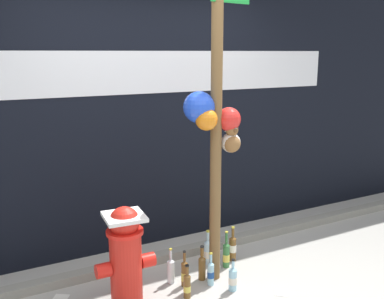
{
  "coord_description": "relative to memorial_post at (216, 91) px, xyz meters",
  "views": [
    {
      "loc": [
        -1.65,
        -2.53,
        1.95
      ],
      "look_at": [
        -0.02,
        0.51,
        1.19
      ],
      "focal_mm": 41.05,
      "sensor_mm": 36.0,
      "label": 1
    }
  ],
  "objects": [
    {
      "name": "bottle_2",
      "position": [
        0.33,
        0.2,
        -1.51
      ],
      "size": [
        0.07,
        0.07,
        0.34
      ],
      "color": "brown",
      "rests_on": "ground_plane"
    },
    {
      "name": "bottle_4",
      "position": [
        -0.37,
        0.1,
        -1.52
      ],
      "size": [
        0.06,
        0.06,
        0.32
      ],
      "color": "silver",
      "rests_on": "ground_plane"
    },
    {
      "name": "fire_hydrant",
      "position": [
        -0.81,
        -0.02,
        -1.23
      ],
      "size": [
        0.48,
        0.33,
        0.8
      ],
      "color": "red",
      "rests_on": "ground_plane"
    },
    {
      "name": "bottle_3",
      "position": [
        0.2,
        0.12,
        -1.52
      ],
      "size": [
        0.06,
        0.06,
        0.35
      ],
      "color": "#337038",
      "rests_on": "ground_plane"
    },
    {
      "name": "bottle_8",
      "position": [
        -0.36,
        -0.18,
        -1.53
      ],
      "size": [
        0.06,
        0.06,
        0.29
      ],
      "color": "brown",
      "rests_on": "ground_plane"
    },
    {
      "name": "memorial_post",
      "position": [
        0.0,
        0.0,
        0.0
      ],
      "size": [
        0.58,
        0.3,
        2.98
      ],
      "color": "brown",
      "rests_on": "ground_plane"
    },
    {
      "name": "bottle_6",
      "position": [
        -0.29,
        -0.0,
        -1.53
      ],
      "size": [
        0.06,
        0.06,
        0.32
      ],
      "color": "brown",
      "rests_on": "ground_plane"
    },
    {
      "name": "building_wall",
      "position": [
        -0.19,
        1.03,
        -0.05
      ],
      "size": [
        10.0,
        0.21,
        3.19
      ],
      "color": "black",
      "rests_on": "ground_plane"
    },
    {
      "name": "bottle_1",
      "position": [
        0.03,
        -0.26,
        -1.54
      ],
      "size": [
        0.07,
        0.07,
        0.28
      ],
      "color": "#93CCE0",
      "rests_on": "ground_plane"
    },
    {
      "name": "bottle_5",
      "position": [
        -0.11,
        0.02,
        -1.52
      ],
      "size": [
        0.06,
        0.06,
        0.31
      ],
      "color": "brown",
      "rests_on": "ground_plane"
    },
    {
      "name": "bottle_7",
      "position": [
        -0.09,
        -0.1,
        -1.53
      ],
      "size": [
        0.06,
        0.06,
        0.3
      ],
      "color": "#93CCE0",
      "rests_on": "ground_plane"
    },
    {
      "name": "bottle_0",
      "position": [
        0.09,
        0.26,
        -1.52
      ],
      "size": [
        0.08,
        0.08,
        0.33
      ],
      "color": "#B2DBEA",
      "rests_on": "ground_plane"
    },
    {
      "name": "curb_strip",
      "position": [
        -0.19,
        0.5,
        -1.6
      ],
      "size": [
        8.0,
        0.12,
        0.08
      ],
      "primitive_type": "cube",
      "color": "gray",
      "rests_on": "ground_plane"
    },
    {
      "name": "litter_1",
      "position": [
        -1.27,
        0.3,
        -1.64
      ],
      "size": [
        0.15,
        0.15,
        0.01
      ],
      "primitive_type": "cube",
      "rotation": [
        0.0,
        0.0,
        2.55
      ],
      "color": "silver",
      "rests_on": "ground_plane"
    },
    {
      "name": "litter_0",
      "position": [
        0.37,
        -0.48,
        -1.64
      ],
      "size": [
        0.15,
        0.15,
        0.01
      ],
      "primitive_type": "cube",
      "rotation": [
        0.0,
        0.0,
        2.4
      ],
      "color": "silver",
      "rests_on": "ground_plane"
    }
  ]
}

